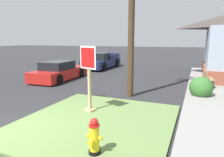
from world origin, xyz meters
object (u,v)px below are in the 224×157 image
Objects in this scene: fire_hydrant at (94,137)px; street_bench at (207,77)px; stop_sign at (89,79)px; pickup_truck_navy at (101,62)px; manhole_cover at (98,96)px; parked_sedan_red at (59,72)px.

fire_hydrant is 8.90m from street_bench.
stop_sign is 0.44× the size of pickup_truck_navy.
fire_hydrant is 5.08m from manhole_cover.
parked_sedan_red is at bearing -91.47° from pickup_truck_navy.
manhole_cover is (-2.21, 4.55, -0.47)m from fire_hydrant.
stop_sign is 2.56m from manhole_cover.
fire_hydrant is 9.71m from parked_sedan_red.
fire_hydrant is at bearing -64.88° from pickup_truck_navy.
street_bench is at bearing 56.25° from stop_sign.
parked_sedan_red reaches higher than manhole_cover.
street_bench is (4.06, 6.07, -0.66)m from stop_sign.
manhole_cover is at bearing 115.94° from fire_hydrant.
stop_sign is at bearing 121.27° from fire_hydrant.
fire_hydrant is 2.96m from stop_sign.
stop_sign is 6.96m from parked_sedan_red.
stop_sign is (-1.48, 2.44, 0.78)m from fire_hydrant.
stop_sign reaches higher than pickup_truck_navy.
fire_hydrant is at bearing -48.23° from parked_sedan_red.
parked_sedan_red is at bearing 147.68° from manhole_cover.
manhole_cover is at bearing -140.37° from street_bench.
pickup_truck_navy reaches higher than fire_hydrant.
manhole_cover is 5.06m from parked_sedan_red.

